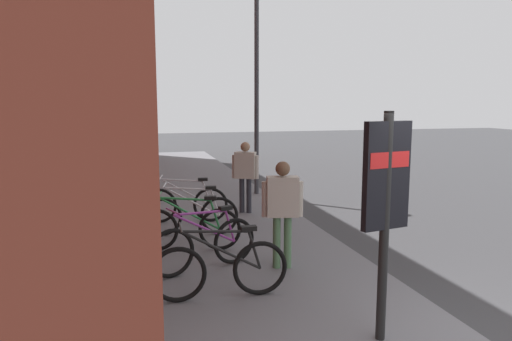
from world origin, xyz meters
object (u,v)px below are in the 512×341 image
object	(u,v)px
bicycle_mid_rack	(220,269)
bicycle_by_door	(192,215)
bicycle_end_of_row	(205,245)
bicycle_leaning_wall	(189,228)
street_lamp	(257,69)
pedestrian_near_bus	(245,170)
transit_info_sign	(386,190)
pedestrian_crossing_street	(282,204)
bicycle_beside_lamp	(185,204)

from	to	relation	value
bicycle_mid_rack	bicycle_by_door	xyz separation A→B (m)	(2.99, -0.02, 0.00)
bicycle_end_of_row	bicycle_leaning_wall	xyz separation A→B (m)	(1.01, 0.11, -0.00)
bicycle_end_of_row	street_lamp	size ratio (longest dim) A/B	0.30
street_lamp	pedestrian_near_bus	bearing A→B (deg)	158.51
bicycle_mid_rack	transit_info_sign	size ratio (longest dim) A/B	0.74
pedestrian_crossing_street	bicycle_end_of_row	bearing A→B (deg)	80.81
transit_info_sign	pedestrian_crossing_street	xyz separation A→B (m)	(2.33, 0.33, -0.61)
bicycle_leaning_wall	bicycle_beside_lamp	xyz separation A→B (m)	(1.90, -0.16, 0.00)
bicycle_mid_rack	transit_info_sign	bearing A→B (deg)	-135.22
street_lamp	pedestrian_crossing_street	bearing A→B (deg)	168.76
bicycle_beside_lamp	pedestrian_crossing_street	world-z (taller)	pedestrian_crossing_street
pedestrian_near_bus	pedestrian_crossing_street	world-z (taller)	pedestrian_crossing_street
pedestrian_near_bus	bicycle_leaning_wall	bearing A→B (deg)	147.09
bicycle_mid_rack	pedestrian_near_bus	world-z (taller)	pedestrian_near_bus
bicycle_mid_rack	bicycle_leaning_wall	world-z (taller)	same
bicycle_leaning_wall	bicycle_by_door	size ratio (longest dim) A/B	0.99
bicycle_leaning_wall	pedestrian_near_bus	bearing A→B (deg)	-32.91
bicycle_beside_lamp	pedestrian_crossing_street	size ratio (longest dim) A/B	1.08
transit_info_sign	pedestrian_crossing_street	distance (m)	2.43
bicycle_mid_rack	bicycle_leaning_wall	xyz separation A→B (m)	(2.08, 0.15, 0.00)
pedestrian_near_bus	street_lamp	distance (m)	3.25
bicycle_by_door	pedestrian_crossing_street	size ratio (longest dim) A/B	1.08
pedestrian_near_bus	bicycle_by_door	bearing A→B (deg)	136.89
bicycle_leaning_wall	bicycle_mid_rack	bearing A→B (deg)	-176.00
transit_info_sign	street_lamp	world-z (taller)	street_lamp
bicycle_leaning_wall	bicycle_beside_lamp	bearing A→B (deg)	-4.82
bicycle_beside_lamp	pedestrian_near_bus	xyz separation A→B (m)	(0.52, -1.41, 0.59)
bicycle_by_door	pedestrian_crossing_street	xyz separation A→B (m)	(-2.12, -1.09, 0.60)
pedestrian_crossing_street	bicycle_beside_lamp	bearing A→B (deg)	19.44
bicycle_end_of_row	pedestrian_near_bus	xyz separation A→B (m)	(3.43, -1.46, 0.59)
bicycle_mid_rack	bicycle_beside_lamp	size ratio (longest dim) A/B	1.01
bicycle_end_of_row	pedestrian_crossing_street	bearing A→B (deg)	-99.19
bicycle_by_door	pedestrian_near_bus	xyz separation A→B (m)	(1.50, -1.40, 0.59)
street_lamp	bicycle_mid_rack	bearing A→B (deg)	161.19
bicycle_leaning_wall	pedestrian_crossing_street	bearing A→B (deg)	-133.66
bicycle_leaning_wall	bicycle_by_door	bearing A→B (deg)	-9.95
bicycle_mid_rack	transit_info_sign	distance (m)	2.38
bicycle_by_door	street_lamp	distance (m)	5.14
bicycle_end_of_row	bicycle_beside_lamp	xyz separation A→B (m)	(2.91, -0.05, -0.00)
bicycle_leaning_wall	pedestrian_near_bus	xyz separation A→B (m)	(2.42, -1.57, 0.59)
bicycle_mid_rack	bicycle_by_door	world-z (taller)	same
bicycle_mid_rack	pedestrian_crossing_street	bearing A→B (deg)	-51.56
transit_info_sign	bicycle_by_door	bearing A→B (deg)	17.76
bicycle_beside_lamp	bicycle_mid_rack	bearing A→B (deg)	179.78
transit_info_sign	bicycle_beside_lamp	bearing A→B (deg)	14.71
pedestrian_crossing_street	street_lamp	xyz separation A→B (m)	(5.70, -1.13, 2.34)
bicycle_leaning_wall	pedestrian_crossing_street	distance (m)	1.83
bicycle_mid_rack	transit_info_sign	xyz separation A→B (m)	(-1.45, -1.44, 1.21)
bicycle_end_of_row	bicycle_by_door	size ratio (longest dim) A/B	0.96
street_lamp	transit_info_sign	bearing A→B (deg)	174.31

